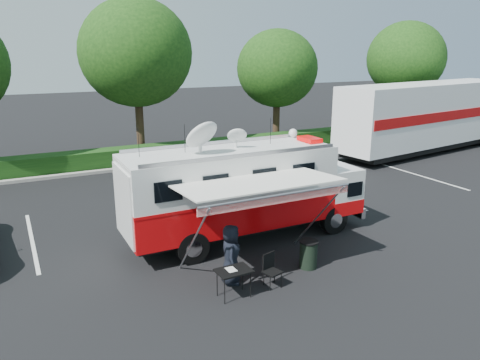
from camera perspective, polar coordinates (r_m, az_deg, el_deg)
The scene contains 10 objects.
ground_plane at distance 15.93m, azimuth 0.82°, elevation -7.03°, with size 120.00×120.00×0.00m, color black.
back_border at distance 27.13m, azimuth -10.03°, elevation 13.04°, with size 60.00×6.14×8.87m.
stall_lines at distance 18.28m, azimuth -4.97°, elevation -4.02°, with size 24.12×5.50×0.01m.
command_truck at distance 15.32m, azimuth 0.61°, elevation -1.25°, with size 8.21×2.26×3.94m.
awning at distance 12.77m, azimuth 2.57°, elevation -0.80°, with size 4.48×2.34×2.71m.
person at distance 13.07m, azimuth -1.10°, elevation -12.40°, with size 0.82×0.53×1.67m, color black.
folding_table at distance 12.09m, azimuth -0.78°, elevation -11.10°, with size 0.91×0.65×0.76m.
folding_chair at distance 12.75m, azimuth 3.75°, elevation -10.53°, with size 0.52×0.54×0.90m.
trash_bin at distance 13.86m, azimuth 8.34°, elevation -8.93°, with size 0.55×0.55×0.83m.
semi_trailer at distance 30.97m, azimuth 21.83°, elevation 7.26°, with size 13.78×4.67×4.17m.
Camera 1 is at (-6.86, -12.99, 6.16)m, focal length 35.00 mm.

